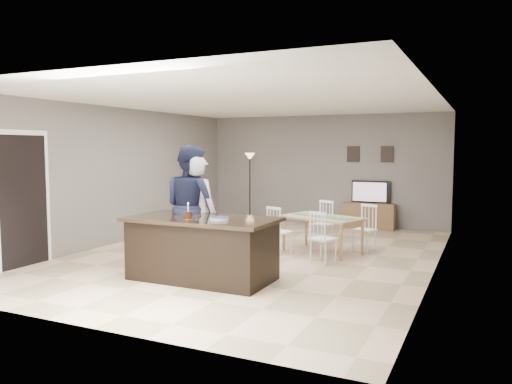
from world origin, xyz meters
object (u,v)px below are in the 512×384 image
at_px(tv_console, 369,216).
at_px(woman, 198,212).
at_px(birthday_cake, 188,215).
at_px(dining_table, 322,223).
at_px(floor_lamp, 250,169).
at_px(television, 370,192).
at_px(man, 191,207).
at_px(plate_stack, 219,218).
at_px(kitchen_island, 202,248).

relative_size(tv_console, woman, 0.68).
relative_size(woman, birthday_cake, 7.61).
bearing_deg(dining_table, tv_console, 106.11).
bearing_deg(floor_lamp, woman, -73.82).
bearing_deg(floor_lamp, television, 6.57).
xyz_separation_m(man, plate_stack, (0.87, -0.66, -0.05)).
bearing_deg(tv_console, birthday_cake, -102.72).
xyz_separation_m(birthday_cake, floor_lamp, (-1.68, 5.50, 0.42)).
xyz_separation_m(woman, man, (-0.13, 0.00, 0.08)).
bearing_deg(kitchen_island, woman, 126.15).
bearing_deg(kitchen_island, plate_stack, -17.51).
bearing_deg(television, floor_lamp, 6.57).
bearing_deg(man, dining_table, -109.14).
distance_m(man, dining_table, 2.52).
distance_m(woman, floor_lamp, 4.97).
height_order(woman, plate_stack, woman).
height_order(woman, man, man).
height_order(tv_console, plate_stack, plate_stack).
relative_size(kitchen_island, tv_console, 1.79).
relative_size(man, dining_table, 1.00).
xyz_separation_m(birthday_cake, plate_stack, (0.44, 0.10, -0.03)).
height_order(birthday_cake, floor_lamp, floor_lamp).
relative_size(woman, plate_stack, 6.55).
bearing_deg(tv_console, kitchen_island, -102.16).
xyz_separation_m(kitchen_island, dining_table, (1.02, 2.50, 0.09)).
xyz_separation_m(kitchen_island, tv_console, (1.20, 5.57, -0.15)).
xyz_separation_m(dining_table, floor_lamp, (-2.80, 2.80, 0.83)).
distance_m(kitchen_island, floor_lamp, 5.66).
xyz_separation_m(tv_console, plate_stack, (-0.86, -5.68, 0.62)).
relative_size(woman, dining_table, 0.91).
xyz_separation_m(television, woman, (-1.60, -5.09, 0.02)).
bearing_deg(kitchen_island, floor_lamp, 108.57).
bearing_deg(birthday_cake, woman, 111.59).
height_order(television, floor_lamp, floor_lamp).
height_order(man, plate_stack, man).
distance_m(birthday_cake, floor_lamp, 5.77).
distance_m(tv_console, birthday_cake, 5.96).
relative_size(kitchen_island, dining_table, 1.11).
height_order(television, birthday_cake, birthday_cake).
height_order(television, plate_stack, television).
xyz_separation_m(tv_console, man, (-1.73, -5.02, 0.67)).
relative_size(kitchen_island, man, 1.11).
height_order(tv_console, television, television).
bearing_deg(woman, plate_stack, 144.06).
height_order(tv_console, man, man).
xyz_separation_m(kitchen_island, plate_stack, (0.34, -0.11, 0.47)).
height_order(man, floor_lamp, man).
bearing_deg(kitchen_island, dining_table, 67.85).
bearing_deg(birthday_cake, kitchen_island, 63.06).
xyz_separation_m(kitchen_island, woman, (-0.40, 0.55, 0.43)).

